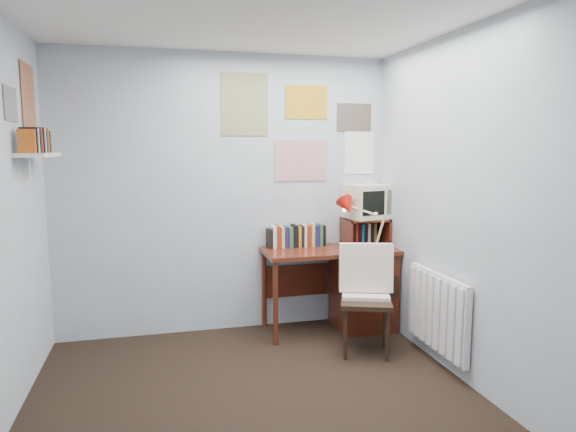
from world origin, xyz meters
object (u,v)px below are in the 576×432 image
Objects in this scene: radiator at (438,312)px; wall_shelf at (38,155)px; desk_lamp at (386,226)px; tv_riser at (365,231)px; desk at (357,285)px; crt_tv at (367,200)px; desk_chair at (366,302)px.

radiator is 3.15m from wall_shelf.
desk_lamp is at bearing 4.21° from wall_shelf.
tv_riser is 2.83m from wall_shelf.
desk is 0.97m from radiator.
wall_shelf is (-2.76, -0.20, 0.65)m from desk_lamp.
wall_shelf is (-2.57, -0.38, 1.21)m from desk.
tv_riser is 0.65× the size of wall_shelf.
wall_shelf is (-2.86, 0.55, 1.20)m from radiator.
crt_tv reaches higher than tv_riser.
crt_tv reaches higher than desk.
crt_tv is (-0.05, 0.31, 0.21)m from desk_lamp.
crt_tv is 0.46× the size of radiator.
desk is at bearing -148.79° from crt_tv.
crt_tv is 0.59× the size of wall_shelf.
crt_tv is 2.79m from wall_shelf.
desk_lamp is 1.07× the size of tv_riser.
tv_riser is (0.12, 0.11, 0.48)m from desk.
tv_riser is at bearing -147.10° from crt_tv.
tv_riser is 1.15m from radiator.
desk_lamp is 0.94m from radiator.
desk reaches higher than radiator.
wall_shelf is at bearing -160.47° from desk_lamp.
wall_shelf reaches higher than crt_tv.
crt_tv reaches higher than desk_lamp.
desk_lamp is 1.17× the size of crt_tv.
wall_shelf is at bearing -169.68° from tv_riser.
desk is 1.39× the size of desk_chair.
crt_tv is at bearing 43.25° from desk.
desk_chair is 2.36× the size of crt_tv.
desk is at bearing 95.19° from desk_chair.
desk is 1.50× the size of radiator.
desk_lamp is 0.69× the size of wall_shelf.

